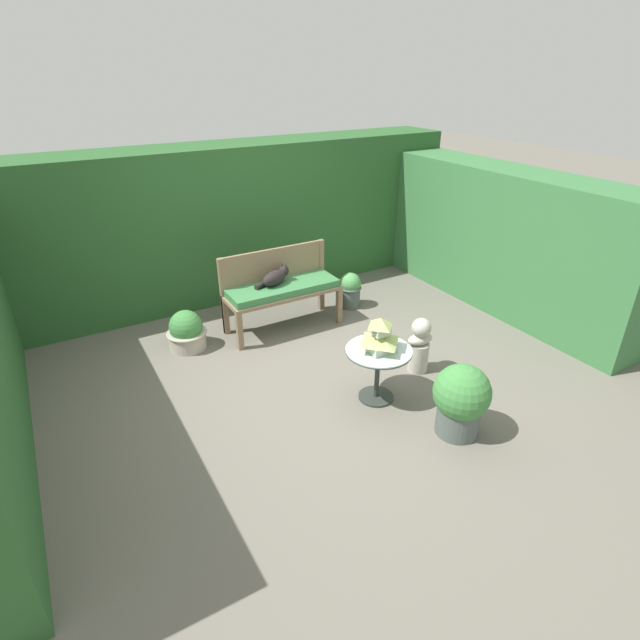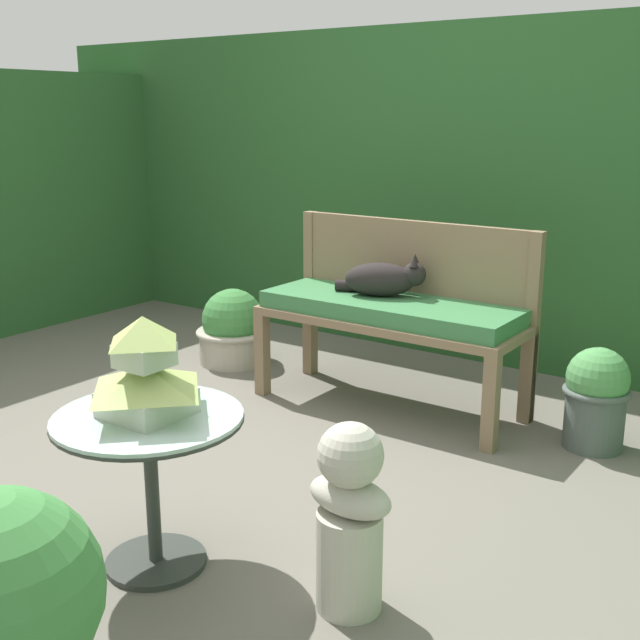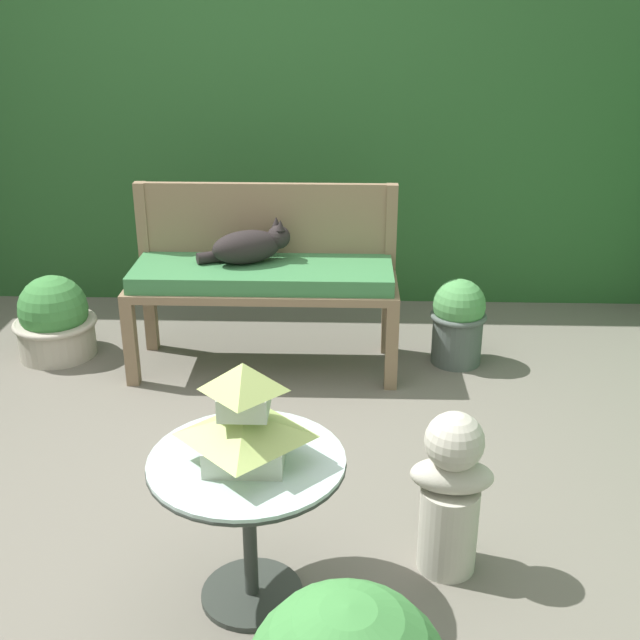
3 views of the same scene
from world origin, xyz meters
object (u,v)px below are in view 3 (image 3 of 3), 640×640
object	(u,v)px
garden_bench	(263,282)
patio_table	(248,490)
pagoda_birdhouse	(245,419)
garden_bust	(451,492)
cat	(250,246)
potted_plant_path_edge	(458,321)
potted_plant_hedge_corner	(55,321)

from	to	relation	value
garden_bench	patio_table	distance (m)	1.67
garden_bench	pagoda_birdhouse	size ratio (longest dim) A/B	4.18
garden_bench	garden_bust	world-z (taller)	garden_bust
cat	garden_bust	xyz separation A→B (m)	(0.82, -1.54, -0.34)
garden_bench	patio_table	xyz separation A→B (m)	(0.12, -1.66, -0.06)
patio_table	potted_plant_path_edge	distance (m)	1.96
patio_table	garden_bust	bearing A→B (deg)	14.92
garden_bench	potted_plant_path_edge	world-z (taller)	garden_bench
garden_bust	potted_plant_hedge_corner	bearing A→B (deg)	143.01
garden_bench	patio_table	size ratio (longest dim) A/B	2.21
patio_table	pagoda_birdhouse	bearing A→B (deg)	-90.00
garden_bench	garden_bust	distance (m)	1.68
cat	patio_table	size ratio (longest dim) A/B	0.78
garden_bench	pagoda_birdhouse	bearing A→B (deg)	-85.98
garden_bench	cat	bearing A→B (deg)	144.13
cat	patio_table	bearing A→B (deg)	-107.57
potted_plant_hedge_corner	potted_plant_path_edge	world-z (taller)	potted_plant_path_edge
garden_bust	potted_plant_hedge_corner	world-z (taller)	garden_bust
garden_bench	cat	xyz separation A→B (m)	(-0.07, 0.05, 0.17)
garden_bench	pagoda_birdhouse	distance (m)	1.68
cat	garden_bust	world-z (taller)	cat
pagoda_birdhouse	cat	bearing A→B (deg)	96.08
cat	garden_bust	distance (m)	1.78
pagoda_birdhouse	garden_bust	bearing A→B (deg)	14.92
garden_bust	potted_plant_hedge_corner	distance (m)	2.46
potted_plant_path_edge	cat	bearing A→B (deg)	-177.50
garden_bench	potted_plant_hedge_corner	bearing A→B (deg)	174.22
cat	pagoda_birdhouse	bearing A→B (deg)	-107.57
patio_table	potted_plant_hedge_corner	xyz separation A→B (m)	(-1.23, 1.78, -0.21)
patio_table	potted_plant_hedge_corner	world-z (taller)	patio_table
cat	pagoda_birdhouse	world-z (taller)	pagoda_birdhouse
garden_bust	potted_plant_path_edge	xyz separation A→B (m)	(0.23, 1.59, -0.06)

